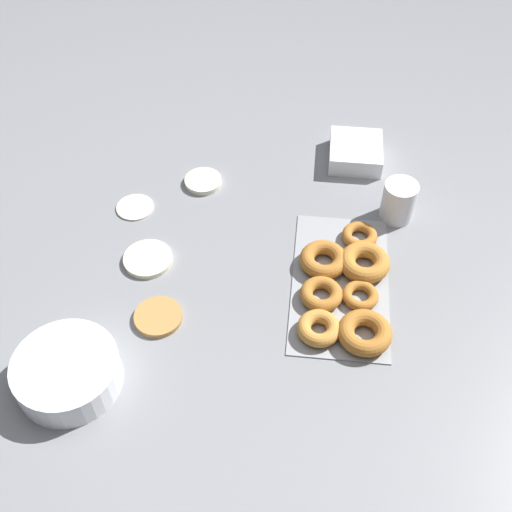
% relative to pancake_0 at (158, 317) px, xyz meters
% --- Properties ---
extents(ground_plane, '(3.00, 3.00, 0.00)m').
position_rel_pancake_0_xyz_m(ground_plane, '(0.19, -0.13, -0.01)').
color(ground_plane, gray).
extents(pancake_0, '(0.10, 0.10, 0.01)m').
position_rel_pancake_0_xyz_m(pancake_0, '(0.00, 0.00, 0.00)').
color(pancake_0, '#B27F42').
rests_on(pancake_0, ground_plane).
extents(pancake_1, '(0.11, 0.11, 0.01)m').
position_rel_pancake_0_xyz_m(pancake_1, '(0.16, 0.06, -0.00)').
color(pancake_1, beige).
rests_on(pancake_1, ground_plane).
extents(pancake_2, '(0.10, 0.10, 0.01)m').
position_rel_pancake_0_xyz_m(pancake_2, '(0.43, -0.03, 0.00)').
color(pancake_2, silver).
rests_on(pancake_2, ground_plane).
extents(pancake_3, '(0.09, 0.09, 0.01)m').
position_rel_pancake_0_xyz_m(pancake_3, '(0.33, 0.13, -0.00)').
color(pancake_3, beige).
rests_on(pancake_3, ground_plane).
extents(donut_tray, '(0.40, 0.22, 0.04)m').
position_rel_pancake_0_xyz_m(donut_tray, '(0.12, -0.40, 0.01)').
color(donut_tray, '#93969B').
rests_on(donut_tray, ground_plane).
extents(batter_bowl, '(0.21, 0.21, 0.07)m').
position_rel_pancake_0_xyz_m(batter_bowl, '(-0.17, 0.14, 0.03)').
color(batter_bowl, white).
rests_on(batter_bowl, ground_plane).
extents(container_stack, '(0.15, 0.14, 0.05)m').
position_rel_pancake_0_xyz_m(container_stack, '(0.57, -0.42, 0.02)').
color(container_stack, white).
rests_on(container_stack, ground_plane).
extents(paper_cup, '(0.08, 0.08, 0.10)m').
position_rel_pancake_0_xyz_m(paper_cup, '(0.37, -0.52, 0.04)').
color(paper_cup, white).
rests_on(paper_cup, ground_plane).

